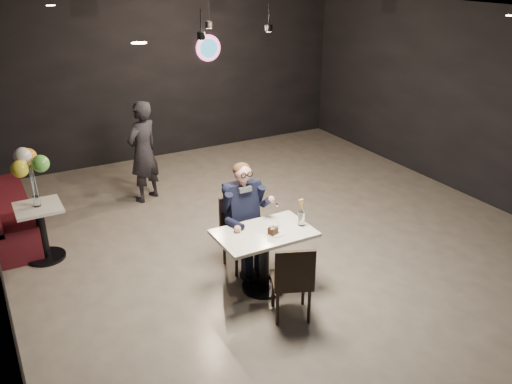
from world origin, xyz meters
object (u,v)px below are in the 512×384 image
side_table (43,234)px  balloon_vase (37,201)px  seated_man (242,215)px  booth_bench (6,198)px  sundae_glass (301,219)px  chair_near (291,279)px  passerby (143,152)px  chair_far (242,234)px  main_table (264,260)px

side_table → balloon_vase: balloon_vase is taller
seated_man → booth_bench: 3.45m
sundae_glass → booth_bench: size_ratio=0.08×
booth_bench → side_table: (0.30, -1.00, -0.19)m
chair_near → passerby: passerby is taller
chair_near → passerby: bearing=118.8°
chair_far → side_table: 2.58m
chair_far → seated_man: 0.26m
chair_near → chair_far: bearing=112.7°
chair_far → sundae_glass: bearing=-53.4°
chair_far → balloon_vase: (-2.15, 1.41, 0.36)m
main_table → side_table: size_ratio=1.58×
chair_far → chair_near: same height
chair_near → balloon_vase: size_ratio=6.81×
chair_far → chair_near: 1.14m
chair_far → passerby: (-0.40, 2.60, 0.35)m
chair_far → main_table: bearing=-90.0°
side_table → chair_far: bearing=-33.2°
side_table → chair_near: bearing=-49.9°
chair_near → balloon_vase: 3.36m
side_table → balloon_vase: (0.00, 0.00, 0.47)m
booth_bench → balloon_vase: booth_bench is taller
chair_far → seated_man: (0.00, 0.00, 0.26)m
chair_far → seated_man: seated_man is taller
sundae_glass → chair_far: bearing=126.6°
chair_far → passerby: 2.65m
sundae_glass → balloon_vase: (-2.61, 2.03, -0.02)m
chair_far → chair_near: bearing=-90.0°
main_table → sundae_glass: bearing=-8.2°
chair_near → booth_bench: bearing=147.3°
main_table → balloon_vase: (-2.15, 1.96, 0.44)m
booth_bench → passerby: (2.05, 0.19, 0.27)m
sundae_glass → side_table: 3.34m
main_table → chair_far: bearing=90.0°
balloon_vase → main_table: bearing=-42.3°
main_table → side_table: 2.91m
balloon_vase → chair_near: bearing=-49.9°
main_table → booth_bench: 3.85m
balloon_vase → passerby: 2.11m
chair_far → side_table: size_ratio=1.32×
chair_near → side_table: bearing=152.8°
side_table → passerby: bearing=34.1°
side_table → passerby: passerby is taller
seated_man → balloon_vase: seated_man is taller
main_table → booth_bench: (-2.45, 2.96, 0.16)m
booth_bench → side_table: size_ratio=3.08×
seated_man → side_table: (-2.15, 1.41, -0.37)m
main_table → side_table: main_table is taller
seated_man → booth_bench: bearing=135.5°
passerby → chair_far: bearing=69.9°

